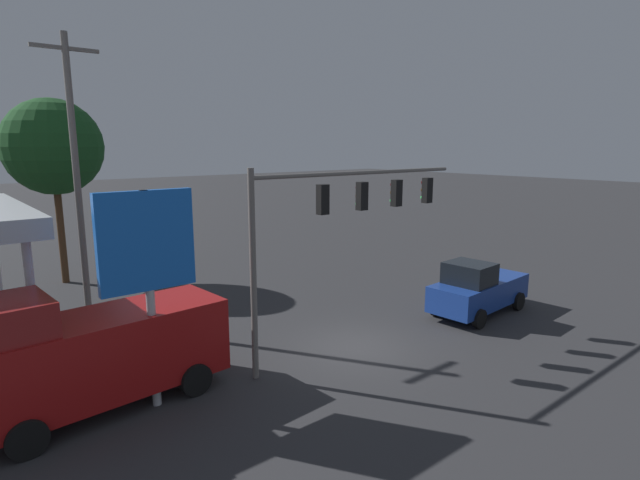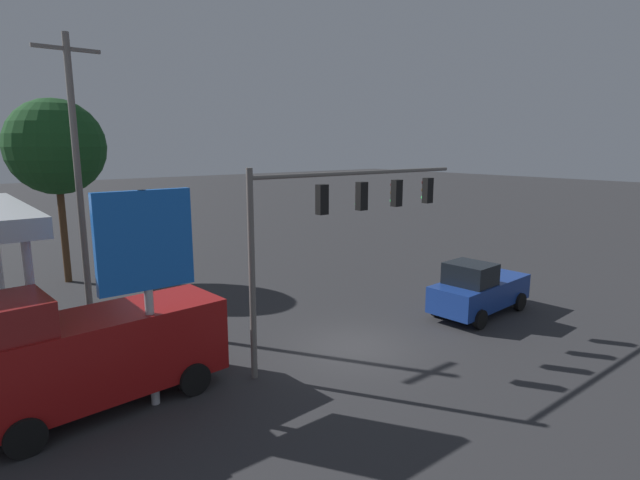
# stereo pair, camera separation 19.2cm
# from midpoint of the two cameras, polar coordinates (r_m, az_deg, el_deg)

# --- Properties ---
(ground_plane) EXTENTS (200.00, 200.00, 0.00)m
(ground_plane) POSITION_cam_midpoint_polar(r_m,az_deg,el_deg) (18.74, 3.66, -12.02)
(ground_plane) COLOR #2D2D30
(traffic_signal_assembly) EXTENTS (9.34, 0.43, 6.60)m
(traffic_signal_assembly) POSITION_cam_midpoint_polar(r_m,az_deg,el_deg) (17.33, 2.69, 3.45)
(traffic_signal_assembly) COLOR slate
(traffic_signal_assembly) RESTS_ON ground
(utility_pole) EXTENTS (2.40, 0.26, 11.41)m
(utility_pole) POSITION_cam_midpoint_polar(r_m,az_deg,el_deg) (21.81, -26.27, 6.37)
(utility_pole) COLOR slate
(utility_pole) RESTS_ON ground
(price_sign) EXTENTS (2.59, 0.27, 6.09)m
(price_sign) POSITION_cam_midpoint_polar(r_m,az_deg,el_deg) (14.18, -19.51, -1.22)
(price_sign) COLOR #B7B7BC
(price_sign) RESTS_ON ground
(pickup_parked) EXTENTS (5.32, 2.53, 2.40)m
(pickup_parked) POSITION_cam_midpoint_polar(r_m,az_deg,el_deg) (22.75, 17.31, -5.39)
(pickup_parked) COLOR navy
(pickup_parked) RESTS_ON ground
(delivery_truck) EXTENTS (6.94, 2.92, 3.58)m
(delivery_truck) POSITION_cam_midpoint_polar(r_m,az_deg,el_deg) (15.31, -24.73, -11.54)
(delivery_truck) COLOR maroon
(delivery_truck) RESTS_ON ground
(street_tree) EXTENTS (4.91, 4.91, 9.63)m
(street_tree) POSITION_cam_midpoint_polar(r_m,az_deg,el_deg) (29.37, -28.39, 9.30)
(street_tree) COLOR #4C331E
(street_tree) RESTS_ON ground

